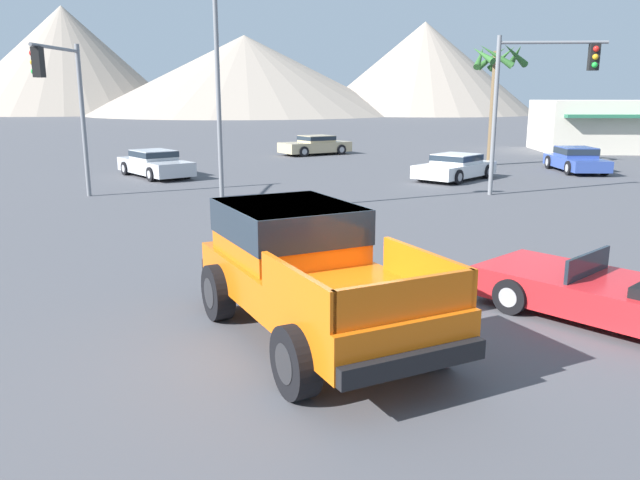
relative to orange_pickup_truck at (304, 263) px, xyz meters
The scene contains 13 objects.
ground_plane 1.12m from the orange_pickup_truck, 13.84° to the left, with size 320.00×320.00×0.00m, color #4C4C51.
orange_pickup_truck is the anchor object (origin of this frame).
red_convertible_car 5.07m from the orange_pickup_truck, ahead, with size 4.36×4.26×1.06m.
parked_car_tan 29.64m from the orange_pickup_truck, 93.68° to the left, with size 4.59×4.01×1.17m.
parked_car_silver 20.26m from the orange_pickup_truck, 114.43° to the left, with size 4.36×4.56×1.19m.
parked_car_blue 24.28m from the orange_pickup_truck, 62.55° to the left, with size 2.02×4.36×1.17m.
parked_car_white 18.98m from the orange_pickup_truck, 74.75° to the left, with size 4.02×4.42×1.10m.
traffic_light_main 15.98m from the orange_pickup_truck, 63.14° to the left, with size 3.81×0.38×5.63m.
traffic_light_crosswalk 14.89m from the orange_pickup_truck, 127.98° to the left, with size 0.38×3.26×5.32m.
street_lamp_post 10.84m from the orange_pickup_truck, 109.38° to the left, with size 0.90×0.24×7.61m.
palm_tree_tall 25.70m from the orange_pickup_truck, 72.25° to the left, with size 2.95×2.88×6.17m.
storefront_building 37.91m from the orange_pickup_truck, 61.42° to the left, with size 10.97×6.79×3.28m.
distant_mountain_range 118.46m from the orange_pickup_truck, 102.24° to the left, with size 115.69×59.76×20.89m.
Camera 1 is at (0.60, -9.18, 3.59)m, focal length 35.00 mm.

